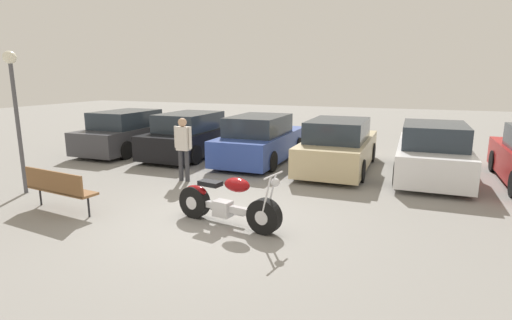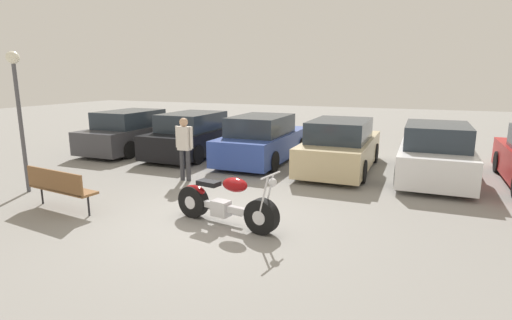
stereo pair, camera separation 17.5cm
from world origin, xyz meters
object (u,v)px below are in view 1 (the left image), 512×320
Objects in this scene: person_standing at (183,144)px; parked_car_champagne at (338,147)px; motorcycle at (226,203)px; parked_car_white at (432,153)px; parked_car_black at (193,136)px; lamp_post at (14,94)px; parked_car_dark_grey at (130,133)px; parked_car_blue at (261,140)px; park_bench at (58,186)px.

parked_car_champagne is at bearing 39.15° from person_standing.
parked_car_white is at bearing 55.45° from motorcycle.
lamp_post reaches higher than parked_car_black.
motorcycle is 0.50× the size of parked_car_dark_grey.
motorcycle is 6.98m from parked_car_black.
lamp_post is at bearing 178.74° from motorcycle.
parked_car_white is at bearing -2.98° from parked_car_blue.
person_standing is at bearing 38.69° from lamp_post.
motorcycle is 5.74m from lamp_post.
person_standing reaches higher than parked_car_champagne.
parked_car_black is 7.75m from parked_car_white.
park_bench is at bearing -108.10° from parked_car_blue.
parked_car_champagne is at bearing -1.08° from parked_car_dark_grey.
parked_car_blue is 6.99m from lamp_post.
parked_car_blue is (2.58, -0.03, 0.00)m from parked_car_black.
parked_car_champagne is 2.53× the size of park_bench.
parked_car_black reaches higher than park_bench.
parked_car_dark_grey is 1.00× the size of parked_car_blue.
lamp_post is (-5.40, 0.12, 1.92)m from motorcycle.
parked_car_dark_grey is at bearing 116.86° from park_bench.
motorcycle is 1.26× the size of park_bench.
parked_car_white is 6.81m from person_standing.
motorcycle is at bearing -101.75° from parked_car_champagne.
parked_car_champagne is 7.59m from park_bench.
person_standing reaches higher than parked_car_blue.
parked_car_dark_grey is at bearing -176.84° from parked_car_black.
person_standing is at bearing -107.33° from parked_car_blue.
motorcycle is at bearing -39.89° from parked_car_dark_grey.
motorcycle is at bearing -124.55° from parked_car_white.
person_standing reaches higher than motorcycle.
parked_car_dark_grey reaches higher than park_bench.
lamp_post reaches higher than motorcycle.
parked_car_champagne is (1.12, 5.39, 0.27)m from motorcycle.
lamp_post is (-9.11, -5.26, 1.66)m from parked_car_white.
parked_car_blue is at bearing -0.72° from parked_car_black.
parked_car_white is (5.17, -0.27, 0.00)m from parked_car_blue.
park_bench is at bearing -63.14° from parked_car_dark_grey.
parked_car_blue is at bearing 1.22° from parked_car_dark_grey.
parked_car_champagne reaches higher than motorcycle.
person_standing reaches higher than park_bench.
lamp_post is 4.02m from person_standing.
parked_car_dark_grey is 10.33m from parked_car_white.
parked_car_dark_grey is 5.80m from lamp_post.
parked_car_champagne is at bearing 38.94° from lamp_post.
parked_car_white reaches higher than motorcycle.
person_standing is (-3.57, -2.91, 0.32)m from parked_car_champagne.
parked_car_dark_grey is at bearing 178.92° from parked_car_champagne.
parked_car_white is at bearing -0.88° from parked_car_dark_grey.
parked_car_dark_grey is 5.17m from parked_car_blue.
parked_car_black is at bearing 94.85° from park_bench.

